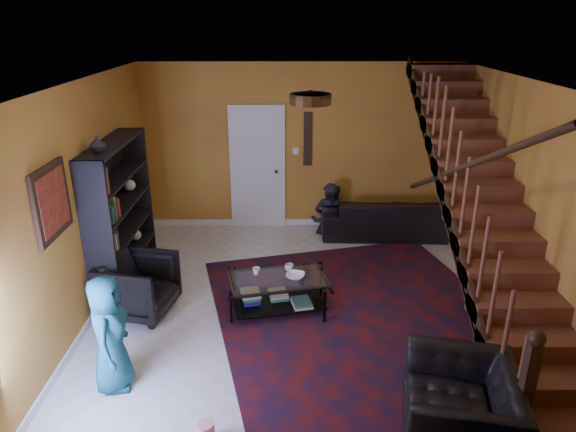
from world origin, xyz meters
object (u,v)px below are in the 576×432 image
sofa (388,216)px  coffee_table (278,292)px  armchair_right (460,408)px  armchair_left (139,286)px  bookshelf (122,219)px

sofa → coffee_table: bearing=54.9°
sofa → armchair_right: 4.56m
coffee_table → armchair_left: bearing=-178.6°
armchair_left → armchair_right: (3.30, -2.11, -0.03)m
sofa → coffee_table: 3.02m
armchair_right → sofa: bearing=-171.1°
sofa → bookshelf: bearing=25.8°
armchair_left → bookshelf: bearing=38.4°
armchair_right → coffee_table: 2.67m
bookshelf → armchair_right: (3.66, -2.85, -0.62)m
bookshelf → coffee_table: bookshelf is taller
sofa → coffee_table: (-1.83, -2.40, -0.06)m
bookshelf → armchair_right: size_ratio=1.89×
sofa → armchair_right: bearing=89.2°
armchair_left → coffee_table: size_ratio=0.63×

